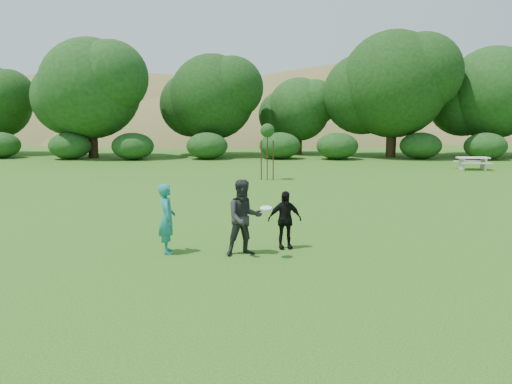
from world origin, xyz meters
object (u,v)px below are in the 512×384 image
player_black (285,220)px  sapling (267,132)px  picnic_table (473,161)px  player_teal (167,219)px  player_grey (244,218)px

player_black → sapling: (-0.41, 13.09, 1.70)m
picnic_table → player_teal: bearing=-128.6°
player_teal → sapling: size_ratio=0.59×
picnic_table → sapling: bearing=-158.1°
player_grey → player_black: bearing=15.2°
sapling → picnic_table: sapling is taller
sapling → picnic_table: bearing=21.9°
player_black → picnic_table: (11.97, 18.08, -0.20)m
player_grey → sapling: size_ratio=0.63×
player_teal → sapling: sapling is taller
player_black → sapling: bearing=80.6°
sapling → player_grey: bearing=-92.4°
player_teal → sapling: (2.42, 13.56, 1.58)m
player_teal → player_grey: bearing=-110.4°
sapling → player_black: bearing=-88.2°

